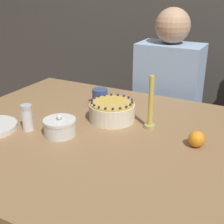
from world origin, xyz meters
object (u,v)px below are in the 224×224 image
at_px(person_man_blue_shirt, 166,115).
at_px(sugar_shaker, 27,117).
at_px(sugar_bowl, 60,127).
at_px(cake, 112,111).
at_px(candle, 151,108).

bearing_deg(person_man_blue_shirt, sugar_shaker, 68.67).
xyz_separation_m(sugar_bowl, person_man_blue_shirt, (0.20, 0.89, -0.24)).
xyz_separation_m(cake, sugar_shaker, (-0.28, -0.27, 0.02)).
xyz_separation_m(cake, sugar_bowl, (-0.13, -0.25, -0.01)).
height_order(sugar_bowl, person_man_blue_shirt, person_man_blue_shirt).
bearing_deg(sugar_shaker, sugar_bowl, 10.22).
bearing_deg(candle, cake, 179.68).
bearing_deg(sugar_bowl, candle, 37.00).
height_order(cake, sugar_bowl, cake).
height_order(cake, candle, candle).
relative_size(sugar_bowl, sugar_shaker, 1.18).
bearing_deg(cake, sugar_bowl, -117.61).
xyz_separation_m(sugar_shaker, candle, (0.48, 0.27, 0.04)).
bearing_deg(cake, sugar_shaker, -136.15).
distance_m(cake, candle, 0.20).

